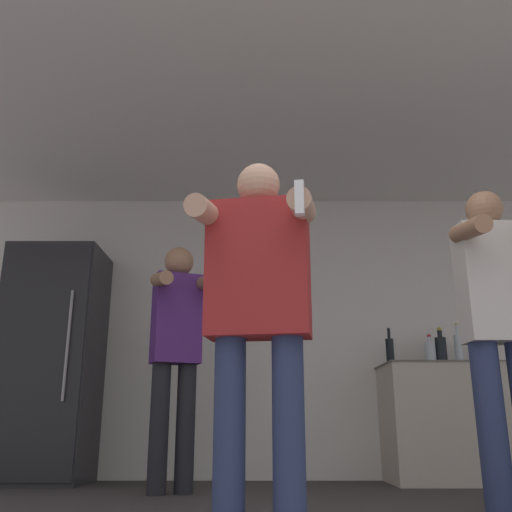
{
  "coord_description": "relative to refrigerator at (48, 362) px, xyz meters",
  "views": [
    {
      "loc": [
        -0.17,
        -1.78,
        0.44
      ],
      "look_at": [
        -0.16,
        0.61,
        1.16
      ],
      "focal_mm": 40.0,
      "sensor_mm": 36.0,
      "label": 1
    }
  ],
  "objects": [
    {
      "name": "person_spectator_back",
      "position": [
        1.15,
        -0.72,
        0.05
      ],
      "size": [
        0.52,
        0.54,
        1.74
      ],
      "color": "black",
      "rests_on": "ground_plane"
    },
    {
      "name": "bottle_dark_rum",
      "position": [
        2.88,
        0.09,
        0.11
      ],
      "size": [
        0.07,
        0.07,
        0.34
      ],
      "color": "black",
      "rests_on": "counter"
    },
    {
      "name": "counter",
      "position": [
        3.46,
        0.01,
        -0.49
      ],
      "size": [
        1.35,
        0.66,
        0.94
      ],
      "color": "#BCB29E",
      "rests_on": "ground_plane"
    },
    {
      "name": "bottle_brown_liquor",
      "position": [
        3.32,
        0.09,
        0.11
      ],
      "size": [
        0.09,
        0.09,
        0.33
      ],
      "color": "black",
      "rests_on": "counter"
    },
    {
      "name": "bottle_tall_gin",
      "position": [
        3.22,
        0.09,
        0.08
      ],
      "size": [
        0.09,
        0.09,
        0.27
      ],
      "color": "silver",
      "rests_on": "counter"
    },
    {
      "name": "person_man_side",
      "position": [
        3.0,
        -1.88,
        -0.01
      ],
      "size": [
        0.44,
        0.47,
        1.71
      ],
      "color": "navy",
      "rests_on": "ground_plane"
    },
    {
      "name": "person_woman_foreground",
      "position": [
        1.73,
        -2.46,
        -0.03
      ],
      "size": [
        0.56,
        0.49,
        1.59
      ],
      "color": "navy",
      "rests_on": "ground_plane"
    },
    {
      "name": "ceiling_slab",
      "position": [
        1.89,
        -1.37,
        1.61
      ],
      "size": [
        7.0,
        3.92,
        0.05
      ],
      "color": "silver",
      "rests_on": "wall_back"
    },
    {
      "name": "bottle_short_whiskey",
      "position": [
        3.47,
        0.09,
        0.12
      ],
      "size": [
        0.07,
        0.07,
        0.36
      ],
      "color": "silver",
      "rests_on": "counter"
    },
    {
      "name": "bottle_clear_vodka",
      "position": [
        3.71,
        0.09,
        0.07
      ],
      "size": [
        0.07,
        0.07,
        0.24
      ],
      "color": "silver",
      "rests_on": "counter"
    },
    {
      "name": "refrigerator",
      "position": [
        0.0,
        0.0,
        0.0
      ],
      "size": [
        0.75,
        0.69,
        1.93
      ],
      "color": "#262628",
      "rests_on": "ground_plane"
    },
    {
      "name": "wall_back",
      "position": [
        1.89,
        0.36,
        0.31
      ],
      "size": [
        7.0,
        0.06,
        2.55
      ],
      "color": "silver",
      "rests_on": "ground_plane"
    }
  ]
}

